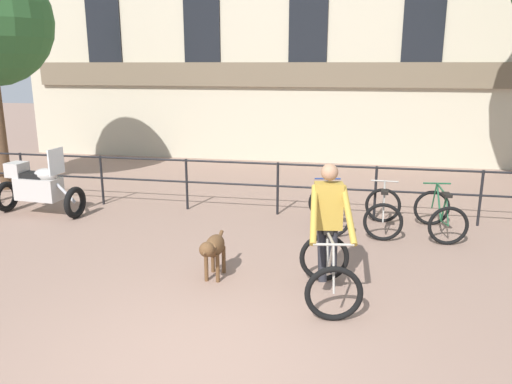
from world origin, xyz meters
name	(u,v)px	position (x,y,z in m)	size (l,w,h in m)	color
ground_plane	(199,363)	(0.00, 0.00, 0.00)	(60.00, 60.00, 0.00)	#8E7060
canal_railing	(278,180)	(0.00, 5.20, 0.71)	(15.05, 0.05, 1.05)	black
cyclist_with_bike	(329,239)	(1.17, 1.80, 0.76)	(0.86, 1.26, 1.70)	black
dog	(213,248)	(-0.40, 1.98, 0.45)	(0.26, 0.89, 0.65)	brown
parked_motorcycle	(38,187)	(-4.62, 4.27, 0.56)	(1.77, 0.76, 1.35)	black
parked_bicycle_near_lamp	(329,209)	(1.04, 4.54, 0.36)	(0.83, 1.20, 0.86)	black
parked_bicycle_mid_left	(383,212)	(2.00, 4.54, 0.36)	(0.71, 1.14, 0.86)	black
parked_bicycle_mid_right	(440,215)	(2.96, 4.54, 0.36)	(0.78, 1.18, 0.86)	black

